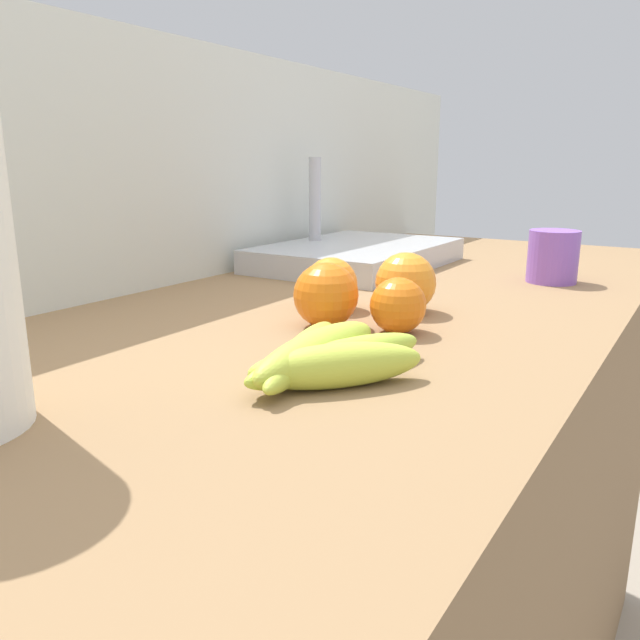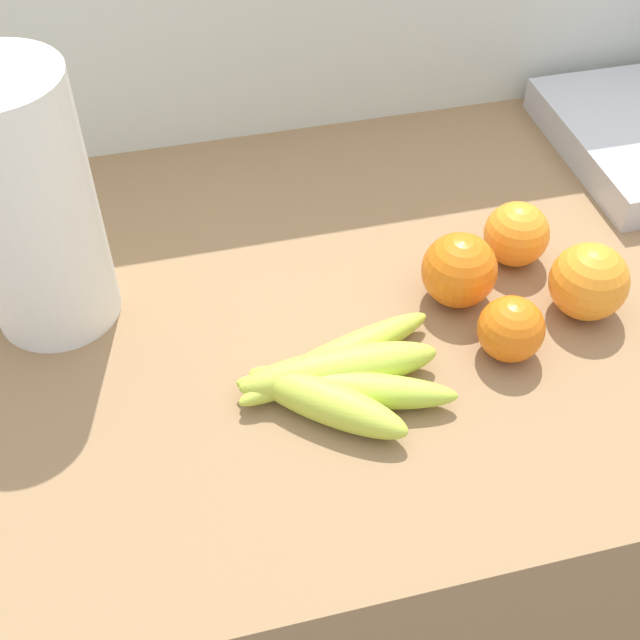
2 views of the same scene
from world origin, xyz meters
name	(u,v)px [view 1 (image 1 of 2)]	position (x,y,z in m)	size (l,w,h in m)	color
counter	(341,604)	(0.00, 0.00, 0.46)	(1.82, 0.66, 0.92)	olive
wall_back	(166,434)	(0.00, 0.36, 0.65)	(2.22, 0.06, 1.30)	silver
banana_bunch	(324,357)	(-0.24, -0.12, 0.94)	(0.21, 0.17, 0.04)	#B9CA3F
orange_far_right	(406,283)	(0.04, -0.07, 0.96)	(0.08, 0.08, 0.08)	orange
orange_back_left	(326,295)	(-0.08, -0.02, 0.96)	(0.08, 0.08, 0.08)	orange
orange_front	(331,284)	(0.00, 0.02, 0.95)	(0.07, 0.07, 0.07)	orange
orange_right	(398,306)	(-0.06, -0.11, 0.95)	(0.07, 0.07, 0.07)	orange
sink_basin	(357,254)	(0.34, 0.17, 0.94)	(0.40, 0.28, 0.20)	#B7BABF
mug	(553,256)	(0.37, -0.18, 0.96)	(0.08, 0.08, 0.09)	#8A56BF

